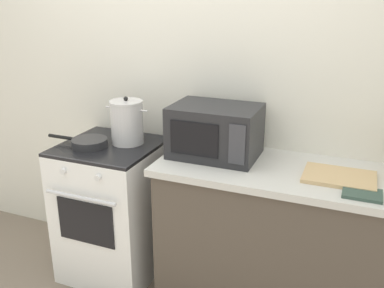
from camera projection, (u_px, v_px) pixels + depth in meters
back_wall at (226, 90)px, 2.68m from camera, size 4.40×0.10×2.50m
lower_cabinet_right at (304, 250)px, 2.43m from camera, size 1.64×0.56×0.88m
countertop_right at (311, 177)px, 2.28m from camera, size 1.70×0.60×0.04m
stove at (113, 209)px, 2.85m from camera, size 0.60×0.64×0.92m
stock_pot at (127, 122)px, 2.68m from camera, size 0.29×0.21×0.30m
frying_pan at (89, 143)px, 2.66m from camera, size 0.42×0.22×0.05m
microwave at (215, 131)px, 2.47m from camera, size 0.50×0.37×0.30m
cutting_board at (339, 177)px, 2.20m from camera, size 0.36×0.26×0.02m
oven_mitt at (362, 194)px, 2.02m from camera, size 0.18×0.14×0.02m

